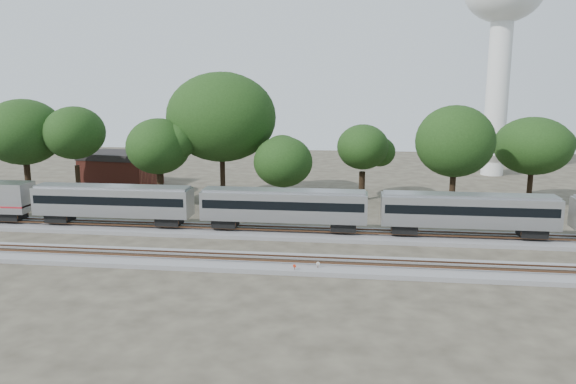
% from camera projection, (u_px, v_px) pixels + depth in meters
% --- Properties ---
extents(ground, '(160.00, 160.00, 0.00)m').
position_uv_depth(ground, '(257.00, 251.00, 53.04)').
color(ground, '#383328').
rests_on(ground, ground).
extents(track_far, '(160.00, 5.00, 0.73)m').
position_uv_depth(track_far, '(267.00, 232.00, 58.84)').
color(track_far, slate).
rests_on(track_far, ground).
extents(track_near, '(160.00, 5.00, 0.73)m').
position_uv_depth(track_near, '(249.00, 262.00, 49.11)').
color(track_near, slate).
rests_on(track_near, ground).
extents(train, '(126.39, 3.08, 4.54)m').
position_uv_depth(train, '(470.00, 210.00, 55.76)').
color(train, '#AEB0B5').
rests_on(train, ground).
extents(switch_stand_red, '(0.27, 0.11, 0.88)m').
position_uv_depth(switch_stand_red, '(295.00, 268.00, 46.43)').
color(switch_stand_red, '#512D19').
rests_on(switch_stand_red, ground).
extents(switch_stand_white, '(0.29, 0.08, 0.92)m').
position_uv_depth(switch_stand_white, '(318.00, 266.00, 46.97)').
color(switch_stand_white, '#512D19').
rests_on(switch_stand_white, ground).
extents(switch_lever, '(0.58, 0.48, 0.30)m').
position_uv_depth(switch_lever, '(338.00, 273.00, 46.48)').
color(switch_lever, '#512D19').
rests_on(switch_lever, ground).
extents(water_tower, '(13.03, 13.03, 36.06)m').
position_uv_depth(water_tower, '(503.00, 13.00, 91.38)').
color(water_tower, silver).
rests_on(water_tower, ground).
extents(brick_building, '(11.65, 8.96, 5.15)m').
position_uv_depth(brick_building, '(121.00, 169.00, 85.93)').
color(brick_building, maroon).
rests_on(brick_building, ground).
extents(tree_0, '(9.47, 9.47, 13.35)m').
position_uv_depth(tree_0, '(24.00, 132.00, 72.71)').
color(tree_0, black).
rests_on(tree_0, ground).
extents(tree_1, '(9.38, 9.38, 13.22)m').
position_uv_depth(tree_1, '(75.00, 133.00, 72.46)').
color(tree_1, black).
rests_on(tree_1, ground).
extents(tree_2, '(7.85, 7.85, 11.07)m').
position_uv_depth(tree_2, '(159.00, 146.00, 70.76)').
color(tree_2, black).
rests_on(tree_2, ground).
extents(tree_3, '(11.37, 11.37, 16.04)m').
position_uv_depth(tree_3, '(221.00, 117.00, 72.86)').
color(tree_3, black).
rests_on(tree_3, ground).
extents(tree_4, '(6.18, 6.18, 8.71)m').
position_uv_depth(tree_4, '(283.00, 162.00, 68.72)').
color(tree_4, black).
rests_on(tree_4, ground).
extents(tree_5, '(7.34, 7.34, 10.34)m').
position_uv_depth(tree_5, '(363.00, 147.00, 74.42)').
color(tree_5, black).
rests_on(tree_5, ground).
extents(tree_6, '(9.11, 9.11, 12.84)m').
position_uv_depth(tree_6, '(455.00, 141.00, 64.69)').
color(tree_6, black).
rests_on(tree_6, ground).
extents(tree_7, '(7.88, 7.88, 11.11)m').
position_uv_depth(tree_7, '(533.00, 146.00, 70.89)').
color(tree_7, black).
rests_on(tree_7, ground).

